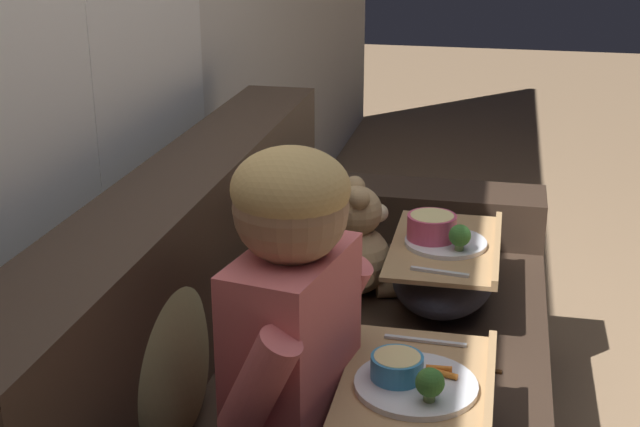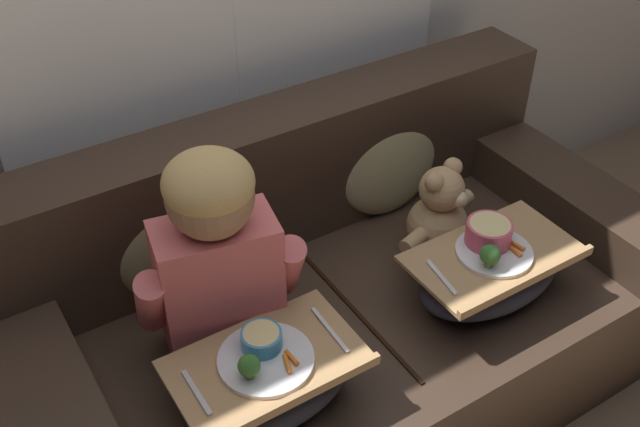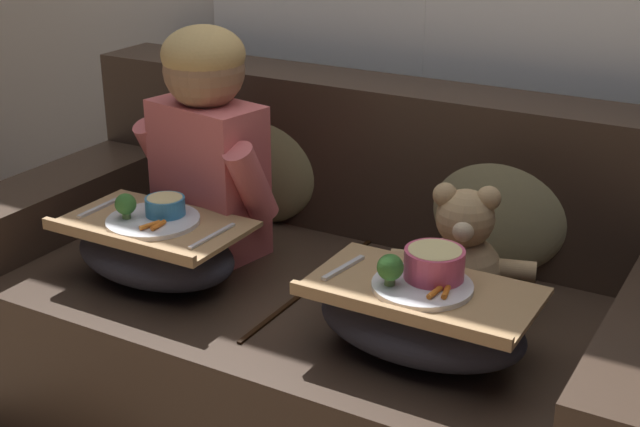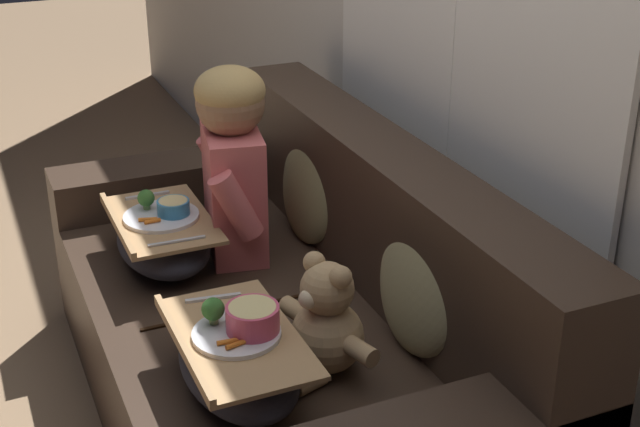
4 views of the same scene
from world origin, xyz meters
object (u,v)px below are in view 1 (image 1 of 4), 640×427
(child_figure, at_px, (292,291))
(teddy_bear, at_px, (358,246))
(throw_pillow_behind_teddy, at_px, (259,218))
(lap_tray_child, at_px, (414,420))
(couch, at_px, (313,399))
(throw_pillow_behind_child, at_px, (160,344))
(lap_tray_teddy, at_px, (444,268))

(child_figure, xyz_separation_m, teddy_bear, (0.73, -0.00, -0.20))
(teddy_bear, bearing_deg, throw_pillow_behind_teddy, 90.27)
(teddy_bear, height_order, lap_tray_child, teddy_bear)
(couch, xyz_separation_m, teddy_bear, (0.36, -0.04, 0.26))
(throw_pillow_behind_child, relative_size, teddy_bear, 1.25)
(throw_pillow_behind_child, distance_m, teddy_bear, 0.78)
(throw_pillow_behind_child, height_order, child_figure, child_figure)
(lap_tray_teddy, bearing_deg, teddy_bear, 89.66)
(throw_pillow_behind_child, height_order, throw_pillow_behind_teddy, throw_pillow_behind_child)
(couch, bearing_deg, throw_pillow_behind_child, 147.66)
(throw_pillow_behind_child, bearing_deg, child_figure, -90.04)
(teddy_bear, xyz_separation_m, lap_tray_teddy, (-0.00, -0.23, -0.04))
(child_figure, height_order, lap_tray_teddy, child_figure)
(teddy_bear, relative_size, lap_tray_teddy, 0.70)
(throw_pillow_behind_child, height_order, teddy_bear, throw_pillow_behind_child)
(couch, distance_m, teddy_bear, 0.45)
(couch, height_order, lap_tray_teddy, couch)
(lap_tray_child, xyz_separation_m, lap_tray_teddy, (0.73, 0.00, 0.00))
(throw_pillow_behind_teddy, relative_size, teddy_bear, 1.21)
(lap_tray_child, bearing_deg, throw_pillow_behind_child, 89.98)
(lap_tray_child, relative_size, lap_tray_teddy, 0.96)
(child_figure, distance_m, lap_tray_teddy, 0.80)
(throw_pillow_behind_teddy, bearing_deg, lap_tray_child, -145.08)
(throw_pillow_behind_child, relative_size, lap_tray_teddy, 0.87)
(child_figure, bearing_deg, teddy_bear, -0.24)
(couch, bearing_deg, throw_pillow_behind_teddy, 32.34)
(lap_tray_teddy, bearing_deg, throw_pillow_behind_teddy, 89.99)
(throw_pillow_behind_teddy, distance_m, lap_tray_child, 0.89)
(couch, bearing_deg, teddy_bear, -6.86)
(throw_pillow_behind_child, relative_size, child_figure, 0.69)
(couch, xyz_separation_m, lap_tray_teddy, (0.36, -0.28, 0.21))
(throw_pillow_behind_teddy, height_order, lap_tray_child, throw_pillow_behind_teddy)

